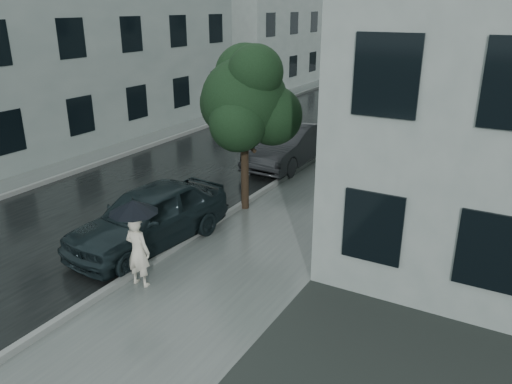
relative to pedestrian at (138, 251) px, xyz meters
The scene contains 14 objects.
ground 1.54m from the pedestrian, 23.05° to the left, with size 120.00×120.00×0.00m, color black.
sidewalk 12.62m from the pedestrian, 83.39° to the left, with size 3.50×60.00×0.01m, color slate.
kerb_near 12.54m from the pedestrian, 91.72° to the left, with size 0.15×60.00×0.15m, color slate.
asphalt_road 13.12m from the pedestrian, 107.21° to the left, with size 6.85×60.00×0.00m, color black.
kerb_far 14.54m from the pedestrian, 120.52° to the left, with size 0.15×60.00×0.15m, color slate.
sidewalk_far 15.04m from the pedestrian, 123.56° to the left, with size 1.70×60.00×0.01m, color #4C5451.
building_far_a 15.68m from the pedestrian, 145.90° to the left, with size 7.02×20.00×9.50m.
building_far_b 33.15m from the pedestrian, 112.39° to the left, with size 7.02×18.00×8.00m.
pedestrian is the anchor object (origin of this frame).
umbrella 1.05m from the pedestrian, behind, with size 1.12×1.12×1.11m.
street_tree 5.64m from the pedestrian, 92.83° to the left, with size 3.21×2.92×4.86m.
lamp_post 13.77m from the pedestrian, 91.65° to the left, with size 0.83×0.45×5.56m.
car_near 1.99m from the pedestrian, 123.89° to the left, with size 1.84×4.58×1.56m, color black.
car_far 9.67m from the pedestrian, 95.97° to the left, with size 1.66×4.77×1.57m, color #232528.
Camera 1 is at (5.74, -7.63, 5.79)m, focal length 35.00 mm.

